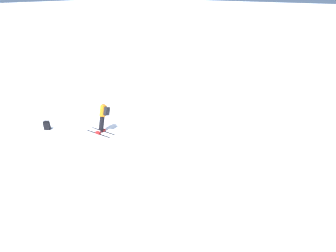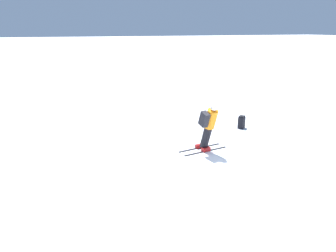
% 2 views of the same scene
% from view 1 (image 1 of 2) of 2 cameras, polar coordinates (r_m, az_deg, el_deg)
% --- Properties ---
extents(ground_plane, '(300.00, 300.00, 0.00)m').
position_cam_1_polar(ground_plane, '(15.22, -10.36, 0.64)').
color(ground_plane, white).
extents(skier, '(1.39, 1.67, 1.71)m').
position_cam_1_polar(skier, '(14.21, -13.97, 2.39)').
color(skier, black).
rests_on(skier, ground).
extents(spare_backpack, '(0.36, 0.37, 0.50)m').
position_cam_1_polar(spare_backpack, '(15.63, -24.87, 0.11)').
color(spare_backpack, black).
rests_on(spare_backpack, ground).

